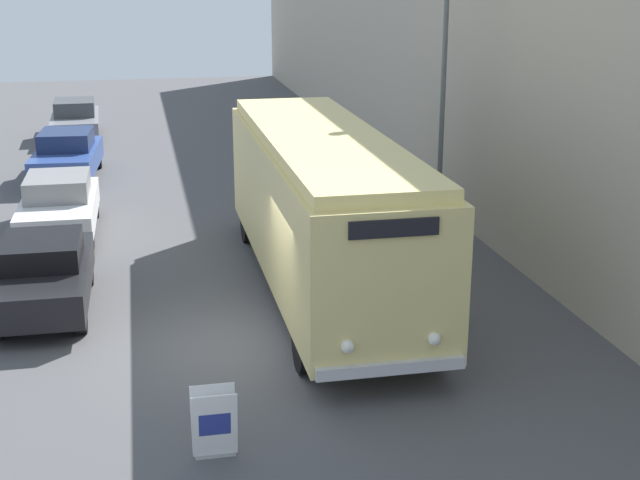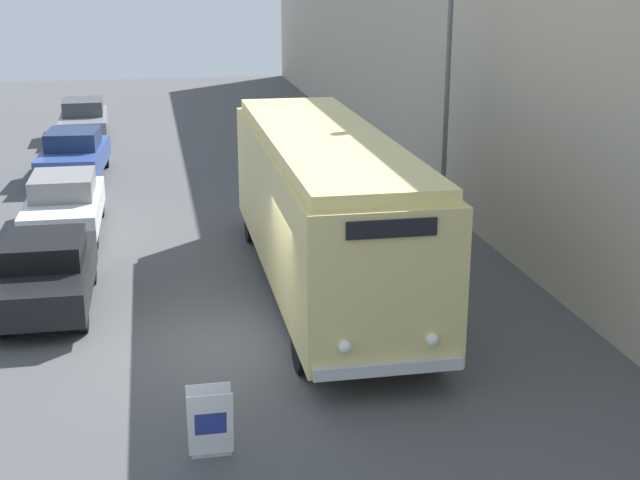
{
  "view_description": "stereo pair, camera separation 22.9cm",
  "coord_description": "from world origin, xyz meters",
  "px_view_note": "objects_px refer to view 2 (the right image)",
  "views": [
    {
      "loc": [
        -1.68,
        -15.09,
        6.78
      ],
      "look_at": [
        1.43,
        -0.08,
        1.97
      ],
      "focal_mm": 50.0,
      "sensor_mm": 36.0,
      "label": 1
    },
    {
      "loc": [
        -1.46,
        -15.13,
        6.78
      ],
      "look_at": [
        1.43,
        -0.08,
        1.97
      ],
      "focal_mm": 50.0,
      "sensor_mm": 36.0,
      "label": 2
    }
  ],
  "objects_px": {
    "vintage_bus": "(325,204)",
    "streetlamp": "(449,54)",
    "parked_car_mid": "(64,204)",
    "parked_car_near": "(46,273)",
    "parked_car_far": "(74,154)",
    "sign_board": "(210,423)",
    "parked_car_distant": "(84,118)"
  },
  "relations": [
    {
      "from": "parked_car_mid",
      "to": "parked_car_near",
      "type": "bearing_deg",
      "value": -88.82
    },
    {
      "from": "vintage_bus",
      "to": "sign_board",
      "type": "bearing_deg",
      "value": -114.84
    },
    {
      "from": "sign_board",
      "to": "streetlamp",
      "type": "height_order",
      "value": "streetlamp"
    },
    {
      "from": "parked_car_far",
      "to": "streetlamp",
      "type": "bearing_deg",
      "value": -39.98
    },
    {
      "from": "parked_car_near",
      "to": "parked_car_far",
      "type": "xyz_separation_m",
      "value": [
        -0.25,
        11.72,
        0.02
      ]
    },
    {
      "from": "sign_board",
      "to": "parked_car_distant",
      "type": "height_order",
      "value": "parked_car_distant"
    },
    {
      "from": "parked_car_far",
      "to": "parked_car_distant",
      "type": "height_order",
      "value": "parked_car_far"
    },
    {
      "from": "sign_board",
      "to": "streetlamp",
      "type": "bearing_deg",
      "value": 54.4
    },
    {
      "from": "vintage_bus",
      "to": "sign_board",
      "type": "height_order",
      "value": "vintage_bus"
    },
    {
      "from": "vintage_bus",
      "to": "streetlamp",
      "type": "relative_size",
      "value": 1.43
    },
    {
      "from": "sign_board",
      "to": "parked_car_mid",
      "type": "relative_size",
      "value": 0.24
    },
    {
      "from": "vintage_bus",
      "to": "streetlamp",
      "type": "bearing_deg",
      "value": 37.39
    },
    {
      "from": "vintage_bus",
      "to": "parked_car_mid",
      "type": "height_order",
      "value": "vintage_bus"
    },
    {
      "from": "sign_board",
      "to": "parked_car_near",
      "type": "xyz_separation_m",
      "value": [
        -2.85,
        6.31,
        0.26
      ]
    },
    {
      "from": "sign_board",
      "to": "parked_car_near",
      "type": "bearing_deg",
      "value": 114.34
    },
    {
      "from": "sign_board",
      "to": "vintage_bus",
      "type": "bearing_deg",
      "value": 65.16
    },
    {
      "from": "streetlamp",
      "to": "parked_car_distant",
      "type": "distance_m",
      "value": 19.31
    },
    {
      "from": "parked_car_near",
      "to": "parked_car_mid",
      "type": "relative_size",
      "value": 0.95
    },
    {
      "from": "parked_car_far",
      "to": "vintage_bus",
      "type": "bearing_deg",
      "value": -59.16
    },
    {
      "from": "streetlamp",
      "to": "parked_car_far",
      "type": "height_order",
      "value": "streetlamp"
    },
    {
      "from": "sign_board",
      "to": "parked_car_far",
      "type": "xyz_separation_m",
      "value": [
        -3.1,
        18.03,
        0.28
      ]
    },
    {
      "from": "parked_car_mid",
      "to": "parked_car_distant",
      "type": "height_order",
      "value": "parked_car_mid"
    },
    {
      "from": "vintage_bus",
      "to": "parked_car_far",
      "type": "height_order",
      "value": "vintage_bus"
    },
    {
      "from": "parked_car_distant",
      "to": "sign_board",
      "type": "bearing_deg",
      "value": -84.35
    },
    {
      "from": "vintage_bus",
      "to": "parked_car_far",
      "type": "xyz_separation_m",
      "value": [
        -6.0,
        11.78,
        -1.14
      ]
    },
    {
      "from": "sign_board",
      "to": "parked_car_far",
      "type": "relative_size",
      "value": 0.23
    },
    {
      "from": "vintage_bus",
      "to": "parked_car_mid",
      "type": "bearing_deg",
      "value": 136.87
    },
    {
      "from": "parked_car_near",
      "to": "parked_car_distant",
      "type": "height_order",
      "value": "parked_car_distant"
    },
    {
      "from": "sign_board",
      "to": "parked_car_near",
      "type": "height_order",
      "value": "parked_car_near"
    },
    {
      "from": "parked_car_far",
      "to": "parked_car_distant",
      "type": "relative_size",
      "value": 0.98
    },
    {
      "from": "vintage_bus",
      "to": "sign_board",
      "type": "relative_size",
      "value": 10.26
    },
    {
      "from": "parked_car_mid",
      "to": "sign_board",
      "type": "bearing_deg",
      "value": -75.49
    }
  ]
}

